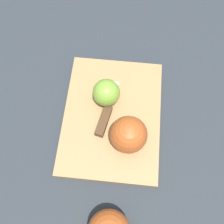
# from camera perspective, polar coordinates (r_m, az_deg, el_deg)

# --- Properties ---
(ground_plane) EXTENTS (4.00, 4.00, 0.00)m
(ground_plane) POSITION_cam_1_polar(r_m,az_deg,el_deg) (0.65, 0.00, -1.44)
(ground_plane) COLOR #282D33
(cutting_board) EXTENTS (0.33, 0.25, 0.02)m
(cutting_board) POSITION_cam_1_polar(r_m,az_deg,el_deg) (0.64, 0.00, -1.08)
(cutting_board) COLOR #A37A4C
(cutting_board) RESTS_ON ground_plane
(apple_half_left) EXTENTS (0.08, 0.08, 0.08)m
(apple_half_left) POSITION_cam_1_polar(r_m,az_deg,el_deg) (0.57, 3.62, -4.89)
(apple_half_left) COLOR #AD4C1E
(apple_half_left) RESTS_ON cutting_board
(apple_half_right) EXTENTS (0.07, 0.07, 0.07)m
(apple_half_right) POSITION_cam_1_polar(r_m,az_deg,el_deg) (0.62, -1.22, 4.25)
(apple_half_right) COLOR olive
(apple_half_right) RESTS_ON cutting_board
(knife) EXTENTS (0.15, 0.06, 0.02)m
(knife) POSITION_cam_1_polar(r_m,az_deg,el_deg) (0.62, -1.63, -1.48)
(knife) COLOR silver
(knife) RESTS_ON cutting_board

